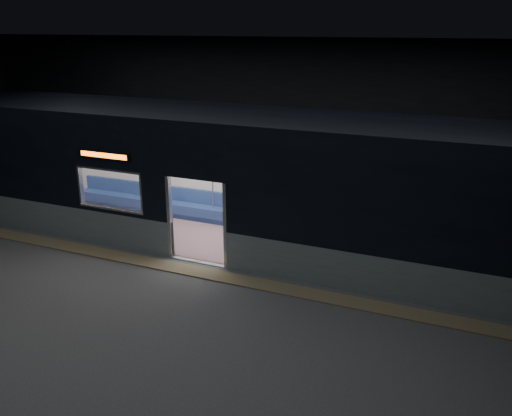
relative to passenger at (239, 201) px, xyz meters
The scene contains 7 objects.
station_floor 3.63m from the passenger, 88.17° to the right, with size 24.00×14.00×0.01m, color #47494C.
station_envelope 4.58m from the passenger, 88.17° to the right, with size 24.00×14.00×5.00m.
tactile_strip 3.09m from the passenger, 87.84° to the right, with size 22.80×0.50×0.03m, color #8C7F59.
metro_car 1.48m from the passenger, 83.63° to the right, with size 18.00×3.04×3.35m.
passenger is the anchor object (origin of this frame).
handbag 0.23m from the passenger, 101.81° to the right, with size 0.27×0.23×0.13m, color black.
transit_map 2.42m from the passenger, ahead, with size 0.92×0.03×0.60m, color white.
Camera 1 is at (5.91, -9.19, 5.35)m, focal length 38.00 mm.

